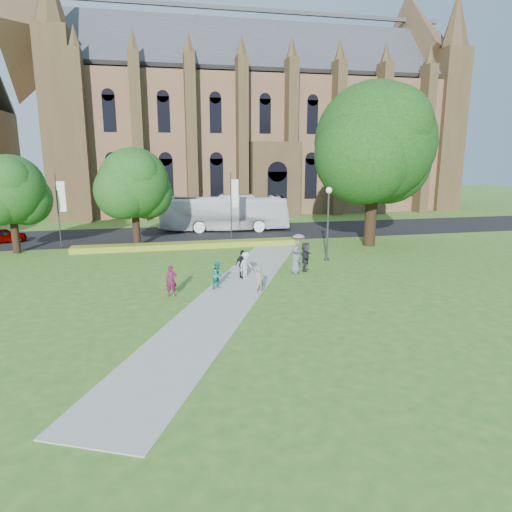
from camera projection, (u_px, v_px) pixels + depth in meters
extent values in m
plane|color=#3B7121|center=(241.00, 293.00, 25.05)|extent=(160.00, 160.00, 0.00)
cube|color=black|center=(203.00, 233.00, 44.13)|extent=(160.00, 10.00, 0.02)
cube|color=#B2B2A8|center=(237.00, 288.00, 26.00)|extent=(15.58, 28.54, 0.04)
cube|color=gold|center=(187.00, 245.00, 37.18)|extent=(18.00, 1.40, 0.45)
cube|color=brown|center=(259.00, 147.00, 63.46)|extent=(52.00, 16.00, 17.00)
cube|color=brown|center=(60.00, 127.00, 51.23)|extent=(3.50, 3.50, 21.00)
cube|color=brown|center=(447.00, 132.00, 61.48)|extent=(3.50, 3.50, 21.00)
cone|color=brown|center=(457.00, 19.00, 58.46)|extent=(3.60, 3.60, 7.00)
cube|color=brown|center=(275.00, 180.00, 55.74)|extent=(6.00, 2.50, 9.00)
cylinder|color=#38383D|center=(328.00, 227.00, 32.31)|extent=(0.14, 0.14, 4.80)
sphere|color=white|center=(329.00, 190.00, 31.74)|extent=(0.44, 0.44, 0.44)
cylinder|color=#38383D|center=(327.00, 259.00, 32.81)|extent=(0.36, 0.36, 0.15)
cylinder|color=#332114|center=(371.00, 206.00, 37.55)|extent=(0.96, 0.96, 6.60)
sphere|color=#12370F|center=(375.00, 143.00, 36.45)|extent=(9.60, 9.60, 9.60)
cylinder|color=#332114|center=(15.00, 229.00, 34.85)|extent=(0.56, 0.56, 3.85)
sphere|color=#194414|center=(10.00, 189.00, 34.21)|extent=(5.20, 5.20, 5.20)
cylinder|color=#332114|center=(136.00, 222.00, 37.18)|extent=(0.60, 0.60, 4.12)
sphere|color=#194414|center=(134.00, 183.00, 36.50)|extent=(5.60, 5.60, 5.60)
cylinder|color=#38383D|center=(231.00, 207.00, 39.32)|extent=(0.10, 0.10, 6.00)
cube|color=white|center=(235.00, 193.00, 39.14)|extent=(0.60, 0.02, 2.40)
cylinder|color=#38383D|center=(58.00, 212.00, 36.39)|extent=(0.10, 0.10, 6.00)
cube|color=white|center=(61.00, 197.00, 36.21)|extent=(0.60, 0.02, 2.40)
imported|color=silver|center=(224.00, 213.00, 45.38)|extent=(13.02, 4.52, 3.55)
imported|color=gray|center=(3.00, 236.00, 39.30)|extent=(3.87, 2.33, 1.23)
imported|color=#5C1535|center=(171.00, 281.00, 24.26)|extent=(0.63, 0.45, 1.65)
imported|color=#187A70|center=(218.00, 275.00, 25.60)|extent=(0.95, 0.93, 1.55)
imported|color=silver|center=(246.00, 265.00, 27.74)|extent=(1.20, 1.14, 1.64)
imported|color=black|center=(242.00, 264.00, 27.85)|extent=(1.09, 0.86, 1.73)
imported|color=slate|center=(296.00, 260.00, 29.00)|extent=(1.01, 0.96, 1.74)
imported|color=#2C2B33|center=(305.00, 256.00, 29.60)|extent=(1.22, 1.80, 1.87)
imported|color=gray|center=(259.00, 280.00, 24.56)|extent=(0.66, 0.55, 1.54)
imported|color=#DA9A99|center=(299.00, 241.00, 28.87)|extent=(0.97, 0.97, 0.66)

